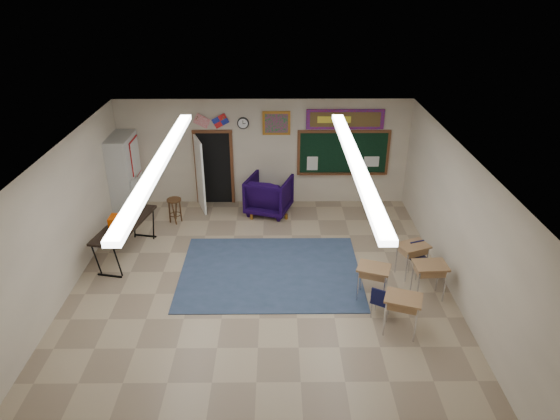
{
  "coord_description": "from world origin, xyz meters",
  "views": [
    {
      "loc": [
        0.34,
        -8.59,
        6.21
      ],
      "look_at": [
        0.42,
        1.5,
        1.21
      ],
      "focal_mm": 32.0,
      "sensor_mm": 36.0,
      "label": 1
    }
  ],
  "objects_px": {
    "wooden_stool": "(175,210)",
    "student_desk_front_left": "(373,281)",
    "folding_table": "(126,238)",
    "student_desk_front_right": "(412,258)",
    "wingback_armchair": "(269,195)"
  },
  "relations": [
    {
      "from": "wingback_armchair",
      "to": "folding_table",
      "type": "height_order",
      "value": "folding_table"
    },
    {
      "from": "student_desk_front_left",
      "to": "wingback_armchair",
      "type": "bearing_deg",
      "value": 137.99
    },
    {
      "from": "wooden_stool",
      "to": "student_desk_front_left",
      "type": "bearing_deg",
      "value": -36.53
    },
    {
      "from": "student_desk_front_left",
      "to": "wooden_stool",
      "type": "distance_m",
      "value": 5.77
    },
    {
      "from": "wooden_stool",
      "to": "student_desk_front_right",
      "type": "bearing_deg",
      "value": -24.3
    },
    {
      "from": "student_desk_front_left",
      "to": "folding_table",
      "type": "relative_size",
      "value": 0.35
    },
    {
      "from": "wingback_armchair",
      "to": "student_desk_front_right",
      "type": "xyz_separation_m",
      "value": [
        3.17,
        -3.14,
        -0.09
      ]
    },
    {
      "from": "wingback_armchair",
      "to": "student_desk_front_right",
      "type": "bearing_deg",
      "value": 153.68
    },
    {
      "from": "student_desk_front_left",
      "to": "student_desk_front_right",
      "type": "height_order",
      "value": "student_desk_front_left"
    },
    {
      "from": "student_desk_front_left",
      "to": "folding_table",
      "type": "distance_m",
      "value": 5.72
    },
    {
      "from": "folding_table",
      "to": "wooden_stool",
      "type": "relative_size",
      "value": 3.23
    },
    {
      "from": "student_desk_front_left",
      "to": "folding_table",
      "type": "height_order",
      "value": "folding_table"
    },
    {
      "from": "student_desk_front_right",
      "to": "folding_table",
      "type": "distance_m",
      "value": 6.52
    },
    {
      "from": "folding_table",
      "to": "wingback_armchair",
      "type": "bearing_deg",
      "value": 46.4
    },
    {
      "from": "wingback_armchair",
      "to": "student_desk_front_left",
      "type": "bearing_deg",
      "value": 136.59
    }
  ]
}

